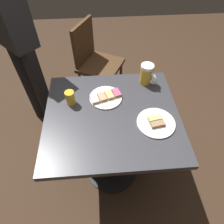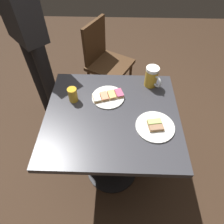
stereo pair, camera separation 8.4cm
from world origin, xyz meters
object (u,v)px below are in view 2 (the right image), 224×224
Objects in this scene: plate_far at (155,126)px; patron_standing at (27,31)px; plate_near at (108,97)px; beer_glass_small at (73,95)px; beer_mug at (152,77)px; cafe_chair at (105,59)px.

patron_standing is at bearing 52.05° from plate_far.
plate_near is at bearing 8.21° from patron_standing.
patron_standing is at bearing 38.53° from beer_glass_small.
patron_standing reaches higher than beer_mug.
plate_near is at bearing 33.59° from cafe_chair.
beer_mug is (0.36, -0.01, 0.06)m from plate_far.
beer_mug is at bearing -65.28° from plate_near.
cafe_chair reaches higher than beer_glass_small.
cafe_chair is at bearing 19.43° from plate_far.
plate_near is 0.36m from plate_far.
plate_near and plate_far have the same top height.
cafe_chair is (0.77, 0.07, -0.25)m from plate_near.
cafe_chair is (1.00, 0.35, -0.25)m from plate_far.
beer_glass_small reaches higher than plate_near.
beer_glass_small is at bearing -5.87° from patron_standing.
beer_glass_small is 0.06× the size of patron_standing.
patron_standing is (0.70, 0.90, 0.19)m from plate_far.
beer_glass_small is at bearing 97.38° from plate_near.
beer_mug is 0.98m from patron_standing.
cafe_chair reaches higher than plate_far.
patron_standing is (-0.30, 0.55, 0.44)m from cafe_chair.
plate_near is at bearing -82.62° from beer_glass_small.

